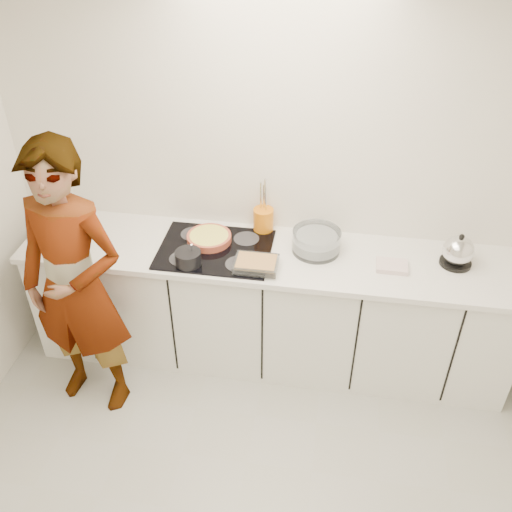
% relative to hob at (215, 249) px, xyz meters
% --- Properties ---
extents(ceiling, '(3.60, 3.20, 0.00)m').
position_rel_hob_xyz_m(ceiling, '(0.35, -1.26, 1.68)').
color(ceiling, white).
rests_on(ceiling, wall_back).
extents(wall_back, '(3.60, 0.00, 2.60)m').
position_rel_hob_xyz_m(wall_back, '(0.35, 0.34, 0.38)').
color(wall_back, white).
rests_on(wall_back, ground).
extents(base_cabinets, '(3.20, 0.58, 0.87)m').
position_rel_hob_xyz_m(base_cabinets, '(0.35, 0.02, -0.48)').
color(base_cabinets, white).
rests_on(base_cabinets, floor).
extents(countertop, '(3.24, 0.64, 0.04)m').
position_rel_hob_xyz_m(countertop, '(0.35, 0.02, -0.03)').
color(countertop, white).
rests_on(countertop, base_cabinets).
extents(hob, '(0.72, 0.54, 0.01)m').
position_rel_hob_xyz_m(hob, '(0.00, 0.00, 0.00)').
color(hob, black).
rests_on(hob, countertop).
extents(tart_dish, '(0.35, 0.35, 0.05)m').
position_rel_hob_xyz_m(tart_dish, '(-0.06, 0.08, 0.03)').
color(tart_dish, '#B04B33').
rests_on(tart_dish, hob).
extents(saucepan, '(0.18, 0.18, 0.15)m').
position_rel_hob_xyz_m(saucepan, '(-0.13, -0.19, 0.05)').
color(saucepan, black).
rests_on(saucepan, hob).
extents(baking_dish, '(0.27, 0.20, 0.05)m').
position_rel_hob_xyz_m(baking_dish, '(0.29, -0.16, 0.04)').
color(baking_dish, silver).
rests_on(baking_dish, hob).
extents(mixing_bowl, '(0.31, 0.31, 0.14)m').
position_rel_hob_xyz_m(mixing_bowl, '(0.64, 0.10, 0.06)').
color(mixing_bowl, silver).
rests_on(mixing_bowl, countertop).
extents(tea_towel, '(0.19, 0.14, 0.03)m').
position_rel_hob_xyz_m(tea_towel, '(1.12, -0.02, 0.01)').
color(tea_towel, white).
rests_on(tea_towel, countertop).
extents(kettle, '(0.20, 0.20, 0.22)m').
position_rel_hob_xyz_m(kettle, '(1.51, 0.09, 0.09)').
color(kettle, black).
rests_on(kettle, countertop).
extents(utensil_crock, '(0.18, 0.18, 0.17)m').
position_rel_hob_xyz_m(utensil_crock, '(0.27, 0.27, 0.08)').
color(utensil_crock, orange).
rests_on(utensil_crock, countertop).
extents(cook, '(0.73, 0.53, 1.85)m').
position_rel_hob_xyz_m(cook, '(-0.73, -0.51, 0.01)').
color(cook, white).
rests_on(cook, floor).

